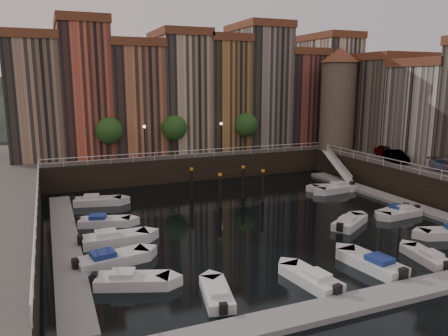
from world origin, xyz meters
name	(u,v)px	position (x,y,z in m)	size (l,w,h in m)	color
ground	(250,217)	(0.00, 0.00, 0.00)	(200.00, 200.00, 0.00)	black
quay_far	(174,157)	(0.00, 26.00, 1.50)	(80.00, 20.00, 3.00)	black
dock_left	(66,243)	(-16.20, -1.00, 0.17)	(2.00, 28.00, 0.35)	gray
dock_right	(394,200)	(16.20, -1.00, 0.17)	(2.00, 28.00, 0.35)	gray
dock_near	(378,298)	(0.00, -17.00, 0.17)	(30.00, 2.00, 0.35)	gray
mountains	(107,95)	(1.72, 110.00, 7.92)	(145.00, 100.00, 18.00)	#2D382D
far_terrace	(200,91)	(3.31, 23.50, 10.95)	(48.70, 10.30, 17.50)	#9A7B62
right_terrace	(438,105)	(26.50, 3.80, 9.56)	(9.30, 24.30, 14.00)	#67594E
corner_tower	(338,98)	(20.00, 14.50, 10.19)	(5.20, 5.20, 13.80)	#6B5B4C
promenade_trees	(179,128)	(-1.33, 18.20, 6.58)	(21.20, 3.20, 5.20)	black
street_lamps	(184,134)	(-1.00, 17.20, 5.90)	(10.36, 0.36, 4.18)	black
railings	(230,167)	(0.00, 4.88, 3.79)	(36.08, 34.04, 0.52)	white
gangway	(338,165)	(17.10, 10.00, 1.92)	(2.78, 8.32, 3.73)	white
mooring_pilings	(230,186)	(0.27, 5.58, 1.65)	(6.85, 4.06, 3.78)	black
boat_left_0	(131,281)	(-12.82, -9.81, 0.37)	(4.82, 3.14, 1.09)	silver
boat_left_1	(111,260)	(-13.50, -6.12, 0.39)	(5.22, 2.72, 1.17)	silver
boat_left_2	(114,239)	(-12.74, -2.16, 0.41)	(5.30, 2.01, 1.21)	silver
boat_left_3	(104,221)	(-12.91, 2.66, 0.36)	(4.72, 2.81, 1.06)	silver
boat_left_4	(97,201)	(-12.72, 9.65, 0.38)	(5.08, 2.76, 1.14)	silver
boat_right_1	(401,213)	(13.09, -5.20, 0.34)	(4.46, 1.92, 1.01)	silver
boat_right_2	(394,211)	(12.86, -4.54, 0.33)	(4.34, 2.53, 0.97)	silver
boat_right_3	(337,189)	(13.16, 4.73, 0.39)	(5.07, 2.29, 1.14)	silver
boat_right_4	(333,188)	(13.05, 5.27, 0.36)	(4.78, 2.98, 1.07)	silver
boat_near_0	(217,294)	(-8.52, -13.36, 0.32)	(2.26, 4.29, 0.96)	silver
boat_near_1	(312,279)	(-2.38, -13.80, 0.36)	(2.30, 4.75, 1.07)	silver
boat_near_2	(373,264)	(2.66, -13.44, 0.39)	(2.48, 5.21, 1.17)	silver
boat_near_3	(427,257)	(7.04, -13.87, 0.32)	(2.07, 4.25, 0.96)	silver
car_a	(386,152)	(21.96, 6.91, 3.73)	(1.73, 4.31, 1.47)	gray
car_b	(396,157)	(20.52, 3.76, 3.69)	(1.46, 4.19, 1.38)	gray
boat_extra_244	(349,223)	(6.77, -5.69, 0.36)	(4.60, 3.72, 1.07)	silver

